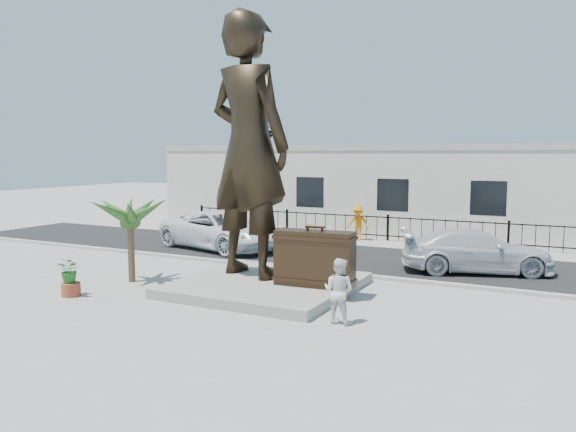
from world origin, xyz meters
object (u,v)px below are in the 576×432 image
statue (249,147)px  car_white (221,230)px  tourist (339,291)px  suitcase (315,258)px

statue → car_white: bearing=-36.7°
statue → car_white: size_ratio=1.38×
car_white → tourist: bearing=-117.2°
suitcase → car_white: size_ratio=0.39×
tourist → car_white: car_white is taller
statue → tourist: statue is taller
statue → suitcase: (2.50, -0.42, -3.33)m
statue → tourist: size_ratio=5.04×
tourist → car_white: 11.83m
suitcase → tourist: 2.79m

